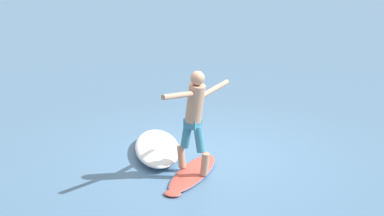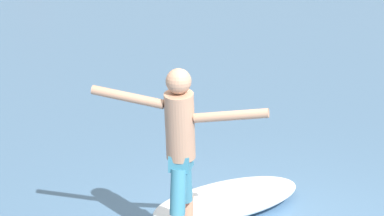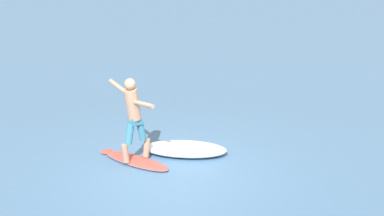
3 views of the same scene
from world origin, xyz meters
name	(u,v)px [view 3 (image 3 of 3)]	position (x,y,z in m)	size (l,w,h in m)	color
ground_plane	(170,171)	(0.00, 0.00, 0.00)	(200.00, 200.00, 0.00)	#4A7196
surfboard	(135,160)	(-0.71, -0.54, 0.03)	(1.78, 1.40, 0.20)	#D44C3F
surfer	(133,112)	(-0.67, -0.57, 1.15)	(1.65, 0.72, 1.84)	tan
wave_foam_at_tail	(185,149)	(-0.72, 0.60, 0.13)	(1.59, 2.02, 0.25)	white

